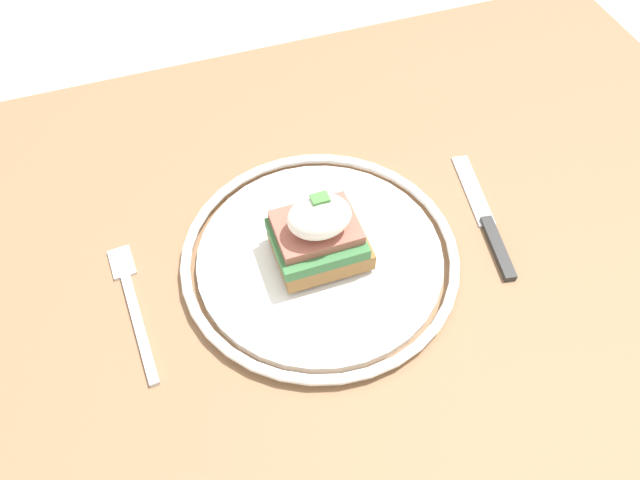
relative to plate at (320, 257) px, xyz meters
The scene contains 5 objects.
dining_table 0.14m from the plate, 112.27° to the right, with size 1.09×0.81×0.77m.
plate is the anchor object (origin of this frame).
sandwich 0.04m from the plate, 143.84° to the right, with size 0.09×0.07×0.08m.
fork 0.18m from the plate, behind, with size 0.03×0.16×0.00m.
knife 0.18m from the plate, ahead, with size 0.04×0.17×0.01m.
Camera 1 is at (-0.09, -0.28, 1.28)m, focal length 35.00 mm.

